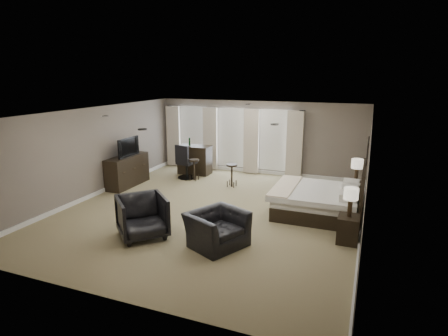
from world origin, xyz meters
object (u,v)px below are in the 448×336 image
at_px(lamp_far, 357,171).
at_px(armchair_far, 142,215).
at_px(bed, 317,188).
at_px(nightstand_far, 355,191).
at_px(tv, 126,154).
at_px(desk_chair, 187,161).
at_px(bar_counter, 195,160).
at_px(bar_stool_right, 232,175).
at_px(nightstand_near, 348,229).
at_px(bar_stool_left, 194,170).
at_px(lamp_near, 350,202).
at_px(armchair_near, 217,223).
at_px(dresser, 127,171).

height_order(lamp_far, armchair_far, lamp_far).
distance_m(bed, nightstand_far, 1.75).
xyz_separation_m(tv, desk_chair, (1.39, 1.47, -0.44)).
distance_m(bar_counter, bar_stool_right, 2.09).
xyz_separation_m(nightstand_near, lamp_far, (0.00, 2.90, 0.59)).
bearing_deg(bar_counter, bed, -28.00).
distance_m(nightstand_near, bar_counter, 6.80).
distance_m(tv, bar_stool_left, 2.29).
relative_size(armchair_far, bar_stool_left, 1.41).
bearing_deg(bar_counter, lamp_near, -35.29).
relative_size(lamp_near, bar_stool_left, 0.86).
bearing_deg(lamp_far, desk_chair, 176.28).
xyz_separation_m(bar_stool_left, bar_stool_right, (1.45, -0.23, 0.00)).
bearing_deg(desk_chair, armchair_near, 134.05).
bearing_deg(bar_stool_left, tv, -142.30).
xyz_separation_m(armchair_far, desk_chair, (-1.28, 4.65, 0.09)).
xyz_separation_m(tv, armchair_far, (2.67, -3.17, -0.53)).
relative_size(lamp_near, bar_stool_right, 0.85).
bearing_deg(nightstand_far, bar_stool_left, 177.49).
bearing_deg(nightstand_near, desk_chair, 149.49).
xyz_separation_m(nightstand_near, bar_stool_right, (-3.74, 2.90, 0.08)).
relative_size(lamp_far, bar_stool_right, 0.90).
height_order(bar_counter, desk_chair, desk_chair).
relative_size(tv, bar_stool_left, 1.42).
xyz_separation_m(tv, armchair_near, (4.37, -2.98, -0.55)).
distance_m(bed, armchair_near, 3.13).
height_order(nightstand_near, lamp_near, lamp_near).
xyz_separation_m(nightstand_near, dresser, (-6.92, 1.79, 0.20)).
distance_m(armchair_near, armchair_far, 1.71).
xyz_separation_m(nightstand_far, dresser, (-6.92, -1.11, 0.21)).
distance_m(bar_counter, bar_stool_left, 0.89).
relative_size(bar_stool_right, desk_chair, 0.61).
xyz_separation_m(nightstand_far, armchair_near, (-2.55, -4.09, 0.22)).
relative_size(tv, armchair_near, 0.91).
bearing_deg(lamp_near, armchair_far, -161.95).
bearing_deg(desk_chair, bed, 168.96).
relative_size(dresser, desk_chair, 1.40).
xyz_separation_m(bed, armchair_near, (-1.66, -2.64, -0.19)).
relative_size(nightstand_far, bar_stool_right, 0.74).
height_order(lamp_far, desk_chair, lamp_far).
height_order(nightstand_far, bar_stool_right, bar_stool_right).
bearing_deg(nightstand_near, nightstand_far, 90.00).
xyz_separation_m(lamp_far, bar_stool_left, (-5.19, 0.23, -0.52)).
bearing_deg(tv, nightstand_far, -80.87).
bearing_deg(tv, bar_counter, -32.59).
bearing_deg(armchair_far, desk_chair, 58.86).
bearing_deg(bar_stool_right, desk_chair, 168.69).
distance_m(dresser, desk_chair, 2.03).
bearing_deg(armchair_near, lamp_far, -5.85).
relative_size(armchair_far, bar_counter, 0.87).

